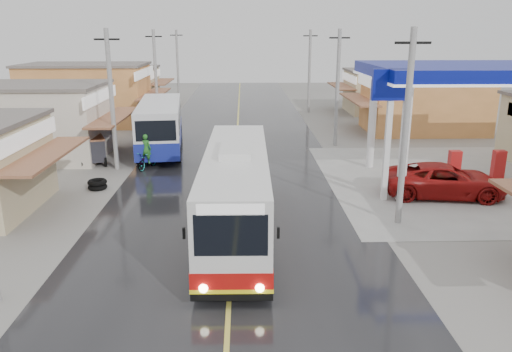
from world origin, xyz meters
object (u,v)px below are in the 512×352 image
Objects in this scene: jeepney at (445,180)px; tricycle_near at (92,149)px; coach_bus at (236,192)px; second_bus at (160,125)px; tyre_stack at (97,184)px; cyclist at (147,158)px.

tricycle_near is (-19.02, 6.67, 0.15)m from jeepney.
coach_bus is 1.16× the size of second_bus.
jeepney is 2.42× the size of tricycle_near.
jeepney is (15.41, -10.18, -0.95)m from second_bus.
coach_bus is 15.53m from second_bus.
tricycle_near is 2.45× the size of tyre_stack.
tyre_stack is (-1.88, -3.83, -0.45)m from cyclist.
tricycle_near is at bearing 78.24° from jeepney.
cyclist is at bearing 78.21° from jeepney.
coach_bus reaches higher than cyclist.
cyclist is (-5.36, 9.87, -1.05)m from coach_bus.
tyre_stack is at bearing -109.04° from second_bus.
cyclist is 2.18× the size of tyre_stack.
coach_bus is at bearing 121.16° from jeepney.
jeepney is at bearing 24.35° from coach_bus.
second_bus is 10.31× the size of tyre_stack.
coach_bus is 11.10m from jeepney.
coach_bus reaches higher than jeepney.
tyre_stack is at bearing 92.26° from jeepney.
second_bus is at bearing 77.10° from tyre_stack.
second_bus is 5.10m from tricycle_near.
jeepney is 20.16m from tricycle_near.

